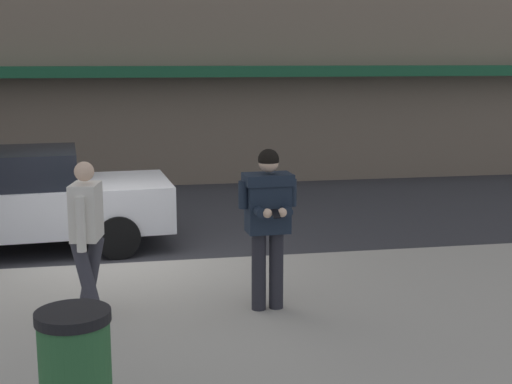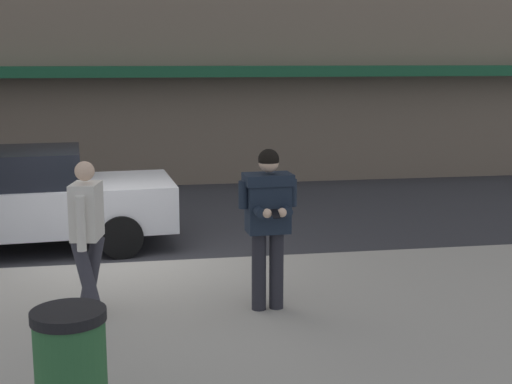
{
  "view_description": "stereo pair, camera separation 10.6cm",
  "coord_description": "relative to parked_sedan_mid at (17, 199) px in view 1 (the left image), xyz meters",
  "views": [
    {
      "loc": [
        0.18,
        -9.77,
        2.91
      ],
      "look_at": [
        1.54,
        -2.41,
        1.49
      ],
      "focal_mm": 50.0,
      "sensor_mm": 36.0,
      "label": 1
    },
    {
      "loc": [
        0.28,
        -9.79,
        2.91
      ],
      "look_at": [
        1.54,
        -2.41,
        1.49
      ],
      "focal_mm": 50.0,
      "sensor_mm": 36.0,
      "label": 2
    }
  ],
  "objects": [
    {
      "name": "pedestrian_in_light_coat",
      "position": [
        1.21,
        -3.48,
        0.32
      ],
      "size": [
        0.38,
        0.59,
        1.7
      ],
      "color": "#33333D",
      "rests_on": "sidewalk"
    },
    {
      "name": "sidewalk",
      "position": [
        2.46,
        -4.14,
        -0.72
      ],
      "size": [
        32.0,
        5.3,
        0.14
      ],
      "primitive_type": "cube",
      "color": "#A8A399",
      "rests_on": "ground"
    },
    {
      "name": "ground_plane",
      "position": [
        1.46,
        -1.29,
        -0.79
      ],
      "size": [
        80.0,
        80.0,
        0.0
      ],
      "primitive_type": "plane",
      "color": "#333338"
    },
    {
      "name": "trash_bin",
      "position": [
        1.23,
        -6.05,
        -0.16
      ],
      "size": [
        0.55,
        0.55,
        0.98
      ],
      "color": "#2D6638",
      "rests_on": "sidewalk"
    },
    {
      "name": "parked_sedan_mid",
      "position": [
        0.0,
        0.0,
        0.0
      ],
      "size": [
        4.63,
        2.19,
        1.54
      ],
      "color": "silver",
      "rests_on": "ground"
    },
    {
      "name": "man_texting_on_phone",
      "position": [
        3.15,
        -3.62,
        0.46
      ],
      "size": [
        0.65,
        0.6,
        1.81
      ],
      "color": "#23232B",
      "rests_on": "sidewalk"
    },
    {
      "name": "curb_paint_line",
      "position": [
        2.46,
        -1.24,
        -0.79
      ],
      "size": [
        28.0,
        0.12,
        0.01
      ],
      "primitive_type": "cube",
      "color": "silver",
      "rests_on": "ground"
    }
  ]
}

